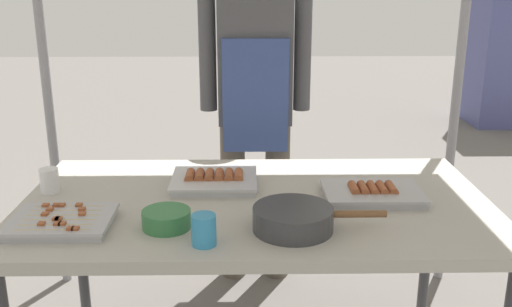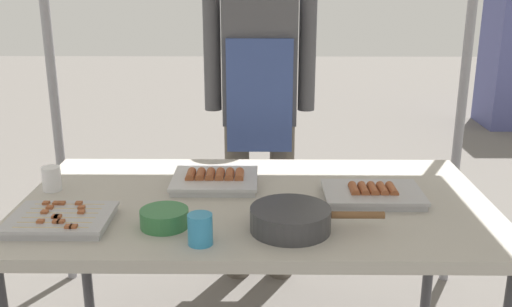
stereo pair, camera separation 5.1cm
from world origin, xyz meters
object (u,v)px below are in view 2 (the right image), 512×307
(tray_pork_links, at_px, (215,180))
(drink_cup_near_edge, at_px, (200,229))
(cooking_wok, at_px, (291,218))
(drink_cup_by_wok, at_px, (52,179))
(vendor_woman, at_px, (260,93))
(tray_grilled_sausages, at_px, (373,194))
(condiment_bowl, at_px, (164,218))
(tray_meat_skewers, at_px, (61,220))
(stall_table, at_px, (256,214))

(tray_pork_links, height_order, drink_cup_near_edge, drink_cup_near_edge)
(cooking_wok, bearing_deg, drink_cup_by_wok, 158.44)
(vendor_woman, bearing_deg, tray_grilled_sausages, 115.21)
(tray_grilled_sausages, height_order, cooking_wok, cooking_wok)
(tray_grilled_sausages, relative_size, drink_cup_near_edge, 3.67)
(cooking_wok, relative_size, condiment_bowl, 2.72)
(tray_meat_skewers, relative_size, drink_cup_near_edge, 3.36)
(tray_meat_skewers, bearing_deg, stall_table, 19.88)
(tray_meat_skewers, xyz_separation_m, cooking_wok, (0.71, -0.03, 0.02))
(tray_meat_skewers, xyz_separation_m, vendor_woman, (0.61, 1.06, 0.19))
(cooking_wok, xyz_separation_m, drink_cup_by_wok, (-0.84, 0.33, 0.00))
(tray_grilled_sausages, relative_size, vendor_woman, 0.21)
(drink_cup_near_edge, bearing_deg, cooking_wok, 19.98)
(condiment_bowl, height_order, vendor_woman, vendor_woman)
(tray_meat_skewers, xyz_separation_m, condiment_bowl, (0.32, -0.01, 0.01))
(tray_grilled_sausages, distance_m, cooking_wok, 0.39)
(stall_table, relative_size, drink_cup_by_wok, 18.31)
(stall_table, relative_size, vendor_woman, 0.99)
(tray_grilled_sausages, relative_size, cooking_wok, 0.83)
(tray_pork_links, bearing_deg, drink_cup_by_wok, -173.83)
(stall_table, relative_size, tray_pork_links, 5.16)
(stall_table, bearing_deg, tray_pork_links, 136.32)
(tray_meat_skewers, relative_size, tray_pork_links, 0.99)
(tray_grilled_sausages, distance_m, tray_pork_links, 0.57)
(cooking_wok, distance_m, condiment_bowl, 0.39)
(stall_table, xyz_separation_m, drink_cup_near_edge, (-0.16, -0.35, 0.10))
(tray_meat_skewers, distance_m, drink_cup_by_wok, 0.33)
(vendor_woman, bearing_deg, tray_meat_skewers, 60.04)
(stall_table, bearing_deg, condiment_bowl, -140.83)
(tray_pork_links, bearing_deg, stall_table, -43.68)
(condiment_bowl, distance_m, vendor_woman, 1.12)
(stall_table, xyz_separation_m, cooking_wok, (0.11, -0.25, 0.09))
(tray_grilled_sausages, xyz_separation_m, cooking_wok, (-0.29, -0.26, 0.02))
(stall_table, xyz_separation_m, tray_grilled_sausages, (0.40, 0.01, 0.07))
(drink_cup_by_wok, distance_m, vendor_woman, 1.07)
(tray_grilled_sausages, bearing_deg, drink_cup_near_edge, -147.65)
(tray_pork_links, relative_size, cooking_wok, 0.77)
(tray_grilled_sausages, height_order, vendor_woman, vendor_woman)
(tray_pork_links, xyz_separation_m, drink_cup_near_edge, (-0.00, -0.49, 0.03))
(tray_meat_skewers, bearing_deg, condiment_bowl, -1.68)
(drink_cup_near_edge, bearing_deg, stall_table, 65.80)
(drink_cup_near_edge, bearing_deg, tray_grilled_sausages, 32.35)
(tray_pork_links, relative_size, condiment_bowl, 2.08)
(stall_table, distance_m, drink_cup_by_wok, 0.74)
(tray_meat_skewers, height_order, drink_cup_near_edge, drink_cup_near_edge)
(tray_grilled_sausages, bearing_deg, condiment_bowl, -161.06)
(tray_meat_skewers, height_order, drink_cup_by_wok, drink_cup_by_wok)
(tray_meat_skewers, xyz_separation_m, drink_cup_near_edge, (0.44, -0.13, 0.03))
(condiment_bowl, relative_size, vendor_woman, 0.09)
(tray_meat_skewers, height_order, tray_pork_links, tray_pork_links)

